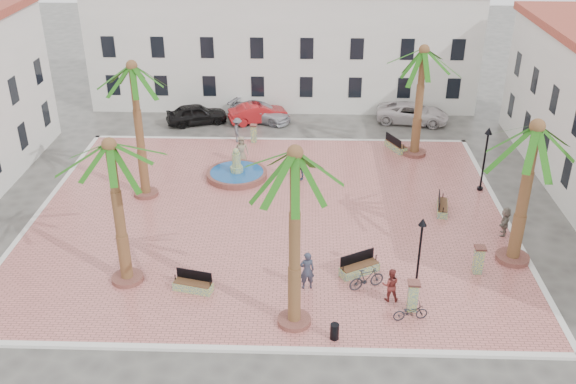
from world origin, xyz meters
The scene contains 35 objects.
ground centered at (0.00, 0.00, 0.00)m, with size 120.00×120.00×0.00m, color #56544F.
plaza centered at (0.00, 0.00, 0.07)m, with size 26.00×22.00×0.15m, color #C66D67.
kerb_n centered at (0.00, 11.00, 0.08)m, with size 26.30×0.30×0.16m, color silver.
kerb_s centered at (0.00, -11.00, 0.08)m, with size 26.30×0.30×0.16m, color silver.
kerb_e centered at (13.00, 0.00, 0.08)m, with size 0.30×22.30×0.16m, color silver.
kerb_w centered at (-13.00, 0.00, 0.08)m, with size 0.30×22.30×0.16m, color silver.
building_north centered at (0.00, 19.99, 4.77)m, with size 30.40×7.40×9.50m.
fountain centered at (-2.34, 4.75, 0.41)m, with size 3.77×3.77×1.95m.
palm_nw centered at (-7.44, 2.18, 7.12)m, with size 4.62×4.62×8.11m.
palm_sw centered at (-6.33, -6.45, 6.25)m, with size 4.80×4.80×7.22m.
palm_s centered at (1.56, -9.31, 7.23)m, with size 4.67×4.67×8.22m.
palm_e centered at (12.22, -4.12, 6.34)m, with size 5.28×5.28×7.40m.
palm_ne centered at (9.20, 8.63, 6.41)m, with size 5.05×5.05×7.43m.
bench_s centered at (-3.11, -7.16, 0.42)m, with size 1.90×0.98×0.96m.
bench_se centered at (4.57, -5.53, 0.44)m, with size 2.01×1.50×1.04m.
bench_e centered at (9.62, 0.70, 0.42)m, with size 0.86×1.90×0.96m.
bench_ne centered at (8.03, 9.33, 0.44)m, with size 1.38×2.00×1.02m.
lamppost_s centered at (7.14, -6.46, 2.58)m, with size 0.39×0.39×3.59m.
lamppost_e centered at (12.40, 3.49, 2.85)m, with size 0.43×0.43×3.99m.
bollard_se centered at (6.69, -8.27, 0.91)m, with size 0.55×0.55×1.46m.
bollard_n centered at (-1.73, 10.40, 0.81)m, with size 0.50×0.50×1.28m.
bollard_e centered at (10.21, -5.28, 0.89)m, with size 0.51×0.51×1.44m.
litter_bin centered at (3.24, -10.29, 0.51)m, with size 0.37×0.37×0.72m, color black.
cyclist_a centered at (2.08, -6.79, 1.11)m, with size 0.70×0.46×1.92m, color #2C3142.
bicycle_a centered at (6.52, -8.96, 0.55)m, with size 0.53×1.52×0.80m, color black.
cyclist_b centered at (5.80, -7.57, 0.95)m, with size 0.78×0.61×1.61m, color maroon.
bicycle_b centered at (4.82, -6.72, 0.68)m, with size 0.49×1.75×1.05m, color black.
pedestrian_fountain_a centered at (-2.24, 6.90, 1.06)m, with size 0.89×0.58×1.82m, color #89785D.
pedestrian_fountain_b centered at (1.59, 4.59, 1.01)m, with size 1.01×0.42×1.73m, color #30405A.
pedestrian_north centered at (-2.85, 10.40, 1.03)m, with size 1.13×0.65×1.75m, color #4E4E54.
pedestrian_east centered at (12.40, -1.69, 0.95)m, with size 1.49×0.47×1.60m, color #73675B.
car_black centered at (-6.34, 14.16, 0.77)m, with size 1.81×4.51×1.54m, color black.
car_red centered at (-1.72, 14.58, 0.73)m, with size 1.55×4.44×1.46m, color #AD171B.
car_silver centered at (-1.60, 14.92, 0.70)m, with size 1.95×4.81×1.40m, color #B5B6BF.
car_white centered at (9.94, 14.94, 0.75)m, with size 2.48×5.38×1.50m, color silver.
Camera 1 is at (2.01, -31.05, 17.65)m, focal length 40.00 mm.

